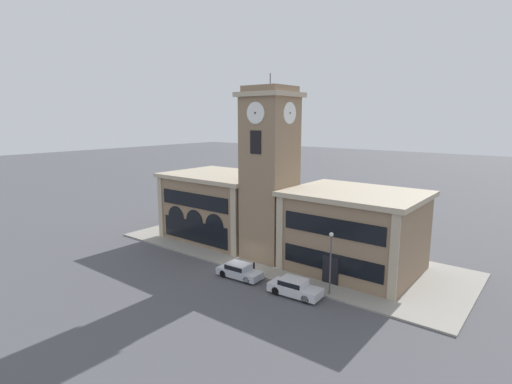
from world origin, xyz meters
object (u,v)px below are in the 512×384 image
parked_car_mid (294,287)px  parked_car_near (239,270)px  bollard (254,268)px  street_lamp (331,253)px

parked_car_mid → parked_car_near: bearing=176.5°
parked_car_near → parked_car_mid: size_ratio=0.97×
parked_car_near → bollard: (0.56, 1.45, -0.04)m
parked_car_mid → bollard: 5.58m
street_lamp → bollard: bearing=-177.7°
parked_car_near → parked_car_mid: 5.96m
bollard → street_lamp: bearing=2.3°
parked_car_near → bollard: 1.56m
parked_car_mid → street_lamp: bearing=34.3°
parked_car_near → bollard: bearing=65.2°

